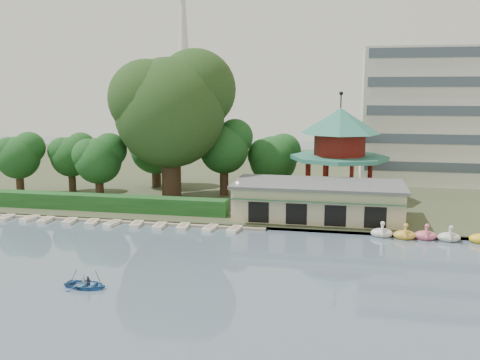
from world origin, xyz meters
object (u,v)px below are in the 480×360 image
(boathouse, at_px, (318,200))
(rowboat_with_passengers, at_px, (86,282))
(big_tree, at_px, (172,105))
(pavilion, at_px, (340,145))
(dock, at_px, (115,220))

(boathouse, relative_size, rowboat_with_passengers, 3.96)
(big_tree, bearing_deg, pavilion, 10.28)
(pavilion, bearing_deg, big_tree, -169.72)
(boathouse, xyz_separation_m, big_tree, (-18.81, 6.25, 10.06))
(pavilion, relative_size, rowboat_with_passengers, 2.88)
(dock, xyz_separation_m, pavilion, (24.00, 14.80, 7.36))
(pavilion, height_order, rowboat_with_passengers, pavilion)
(rowboat_with_passengers, bearing_deg, pavilion, 62.42)
(boathouse, xyz_separation_m, pavilion, (2.00, 10.03, 5.11))
(rowboat_with_passengers, bearing_deg, big_tree, 96.05)
(dock, xyz_separation_m, boathouse, (22.00, 4.77, 2.25))
(dock, height_order, boathouse, boathouse)
(pavilion, xyz_separation_m, rowboat_with_passengers, (-17.64, -33.76, -7.02))
(rowboat_with_passengers, bearing_deg, dock, 108.55)
(dock, relative_size, big_tree, 1.78)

